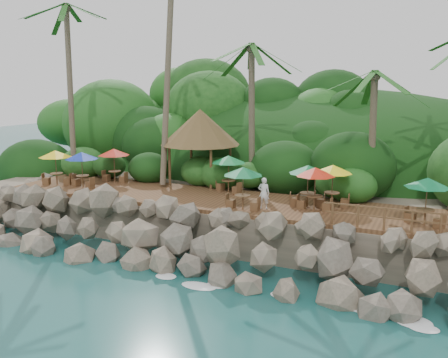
% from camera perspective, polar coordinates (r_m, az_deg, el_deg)
% --- Properties ---
extents(ground, '(140.00, 140.00, 0.00)m').
position_cam_1_polar(ground, '(21.88, -6.62, -11.58)').
color(ground, '#19514F').
rests_on(ground, ground).
extents(land_base, '(32.00, 25.20, 2.10)m').
position_cam_1_polar(land_base, '(35.64, 6.64, -0.88)').
color(land_base, gray).
rests_on(land_base, ground).
extents(jungle_hill, '(44.80, 28.00, 15.40)m').
position_cam_1_polar(jungle_hill, '(42.91, 9.68, -0.34)').
color(jungle_hill, '#143811').
rests_on(jungle_hill, ground).
extents(seawall, '(29.00, 4.00, 2.30)m').
position_cam_1_polar(seawall, '(23.10, -4.13, -7.24)').
color(seawall, gray).
rests_on(seawall, ground).
extents(terrace, '(26.00, 5.00, 0.20)m').
position_cam_1_polar(terrace, '(26.26, -0.00, -2.57)').
color(terrace, brown).
rests_on(terrace, land_base).
extents(jungle_foliage, '(44.00, 16.00, 12.00)m').
position_cam_1_polar(jungle_foliage, '(34.94, 6.10, -2.87)').
color(jungle_foliage, '#143811').
rests_on(jungle_foliage, ground).
extents(foam_line, '(25.20, 0.80, 0.06)m').
position_cam_1_polar(foam_line, '(22.11, -6.22, -11.24)').
color(foam_line, white).
rests_on(foam_line, ground).
extents(palms, '(30.00, 7.51, 15.04)m').
position_cam_1_polar(palms, '(27.64, 7.33, 19.04)').
color(palms, brown).
rests_on(palms, ground).
extents(palapa, '(4.91, 4.91, 4.60)m').
position_cam_1_polar(palapa, '(30.00, -2.81, 6.09)').
color(palapa, brown).
rests_on(palapa, ground).
extents(dining_clusters, '(22.97, 5.17, 2.13)m').
position_cam_1_polar(dining_clusters, '(25.93, -0.38, 1.47)').
color(dining_clusters, brown).
rests_on(dining_clusters, terrace).
extents(railing, '(7.20, 0.10, 1.00)m').
position_cam_1_polar(railing, '(21.63, 21.22, -4.41)').
color(railing, brown).
rests_on(railing, terrace).
extents(waiter, '(0.64, 0.49, 1.58)m').
position_cam_1_polar(waiter, '(24.11, 4.69, -1.67)').
color(waiter, white).
rests_on(waiter, terrace).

